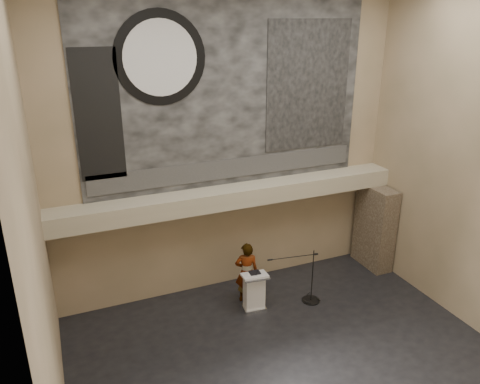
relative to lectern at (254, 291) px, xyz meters
name	(u,v)px	position (x,y,z in m)	size (l,w,h in m)	color
floor	(292,363)	(-0.07, -2.36, -0.55)	(10.00, 10.00, 0.00)	black
wall_back	(229,147)	(-0.07, 1.64, 3.70)	(10.00, 0.02, 8.50)	#7C6D4F
wall_front	(455,297)	(-0.07, -6.36, 3.70)	(10.00, 0.02, 8.50)	#7C6D4F
wall_left	(36,237)	(-5.07, -2.36, 3.70)	(0.02, 8.00, 8.50)	#7C6D4F
soffit	(234,196)	(-0.07, 1.24, 2.40)	(10.00, 0.80, 0.50)	tan
sprinkler_left	(180,214)	(-1.67, 1.19, 2.12)	(0.04, 0.04, 0.06)	#B2893D
sprinkler_right	(295,196)	(1.83, 1.19, 2.12)	(0.04, 0.04, 0.06)	#B2893D
banner	(229,95)	(-0.07, 1.61, 5.15)	(8.00, 0.05, 5.00)	black
banner_text_strip	(230,169)	(-0.07, 1.57, 3.10)	(7.76, 0.02, 0.55)	#303030
banner_clock_rim	(160,58)	(-1.87, 1.57, 6.15)	(2.30, 2.30, 0.02)	black
banner_clock_face	(161,58)	(-1.87, 1.55, 6.15)	(1.84, 1.84, 0.02)	silver
banner_building_print	(308,86)	(2.33, 1.57, 5.25)	(2.60, 0.02, 3.60)	black
banner_brick_print	(98,116)	(-3.47, 1.57, 4.85)	(1.10, 0.02, 3.20)	black
stone_pier	(375,227)	(4.58, 0.79, 0.80)	(0.60, 1.40, 2.70)	#413528
lectern	(254,291)	(0.00, 0.00, 0.00)	(0.73, 0.56, 1.13)	silver
binder	(255,273)	(0.03, 0.03, 0.56)	(0.29, 0.23, 0.04)	black
papers	(252,275)	(-0.08, -0.03, 0.55)	(0.21, 0.29, 0.01)	silver
speaker_person	(247,272)	(-0.02, 0.48, 0.35)	(0.66, 0.43, 1.81)	white
mic_stand	(310,293)	(1.62, -0.28, -0.30)	(1.58, 0.52, 1.62)	black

